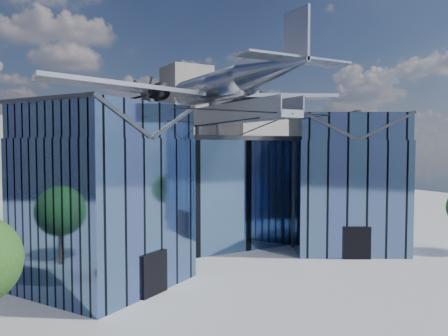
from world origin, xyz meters
TOP-DOWN VIEW (x-y plane):
  - ground_plane at (0.00, 0.00)m, footprint 120.00×120.00m
  - museum at (0.00, 5.82)m, footprint 32.88×24.50m
  - bg_towers at (1.45, 50.49)m, footprint 77.00×24.50m
  - tree_side_e at (27.30, 12.41)m, footprint 3.82×3.82m

SIDE VIEW (x-z plane):
  - ground_plane at x=0.00m, z-range 0.00..0.00m
  - tree_side_e at x=27.30m, z-range 0.84..5.61m
  - museum at x=0.00m, z-range -3.26..14.34m
  - bg_towers at x=1.45m, z-range -2.99..23.01m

